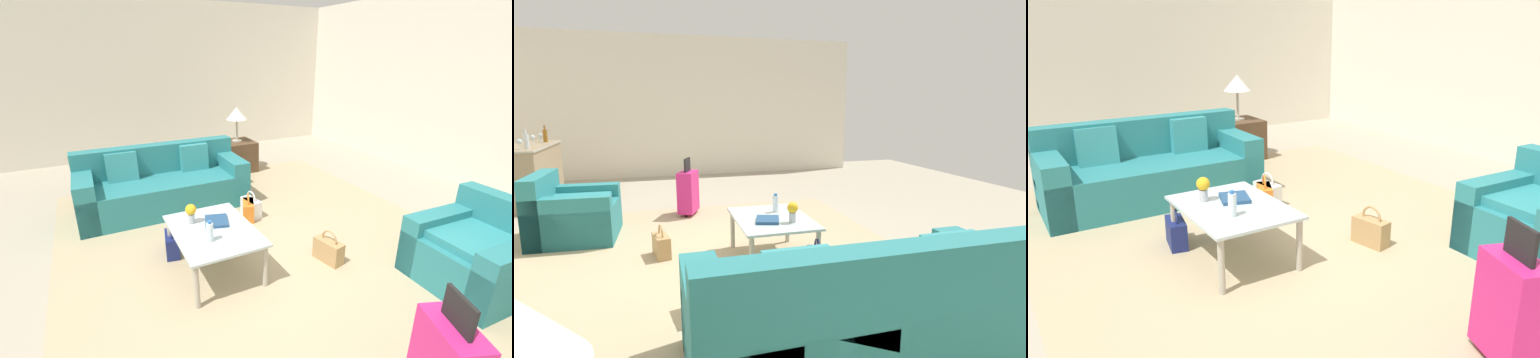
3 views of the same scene
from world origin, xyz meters
TOP-DOWN VIEW (x-y plane):
  - ground_plane at (0.00, 0.00)m, footprint 12.00×12.00m
  - wall_right at (5.06, 0.00)m, footprint 0.12×8.00m
  - area_rug at (-0.60, 0.20)m, footprint 5.20×4.40m
  - couch at (-2.19, -0.60)m, footprint 0.90×2.23m
  - armchair at (0.90, 1.67)m, footprint 0.97×0.98m
  - coffee_table at (-0.40, -0.50)m, footprint 1.03×0.76m
  - water_bottle at (-0.20, -0.60)m, footprint 0.06×0.06m
  - coffee_table_book at (-0.52, -0.42)m, footprint 0.32×0.29m
  - flower_vase at (-0.62, -0.65)m, footprint 0.11×0.11m
  - bar_console at (3.10, 2.60)m, footprint 1.84×0.56m
  - wine_glass_leftmost at (2.47, 2.57)m, footprint 0.08×0.08m
  - wine_glass_left_of_centre at (2.89, 2.59)m, footprint 0.08×0.08m
  - wine_glass_right_of_centre at (3.31, 2.61)m, footprint 0.08×0.08m
  - wine_glass_rightmost at (3.73, 2.59)m, footprint 0.08×0.08m
  - wine_bottle_clear at (2.55, 2.50)m, footprint 0.07×0.07m
  - wine_bottle_amber at (3.65, 2.50)m, footprint 0.07×0.07m
  - suitcase_magenta at (1.60, 0.20)m, footprint 0.45×0.35m
  - handbag_orange at (-1.27, 0.30)m, footprint 0.35×0.26m
  - handbag_navy at (-0.88, -0.81)m, footprint 0.34×0.20m
  - handbag_white at (-1.33, 0.37)m, footprint 0.34×0.19m
  - handbag_tan at (0.00, 0.62)m, footprint 0.34×0.20m

SIDE VIEW (x-z plane):
  - ground_plane at x=0.00m, z-range 0.00..0.00m
  - area_rug at x=-0.60m, z-range 0.00..0.01m
  - handbag_orange at x=-1.27m, z-range -0.05..0.31m
  - handbag_navy at x=-0.88m, z-range -0.05..0.31m
  - handbag_white at x=-1.33m, z-range -0.05..0.31m
  - handbag_tan at x=0.00m, z-range -0.05..0.31m
  - armchair at x=0.90m, z-range -0.12..0.70m
  - couch at x=-2.19m, z-range -0.13..0.73m
  - suitcase_magenta at x=1.60m, z-range -0.07..0.78m
  - coffee_table at x=-0.40m, z-range 0.17..0.64m
  - coffee_table_book at x=-0.52m, z-range 0.46..0.49m
  - bar_console at x=3.10m, z-range 0.02..0.97m
  - water_bottle at x=-0.20m, z-range 0.45..0.66m
  - flower_vase at x=-0.62m, z-range 0.48..0.69m
  - wine_glass_leftmost at x=2.47m, z-range 0.99..1.14m
  - wine_glass_left_of_centre at x=2.89m, z-range 0.99..1.14m
  - wine_glass_right_of_centre at x=3.31m, z-range 0.99..1.14m
  - wine_glass_rightmost at x=3.73m, z-range 0.99..1.14m
  - wine_bottle_clear at x=2.55m, z-range 0.92..1.22m
  - wine_bottle_amber at x=3.65m, z-range 0.92..1.22m
  - wall_right at x=5.06m, z-range 0.00..3.10m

